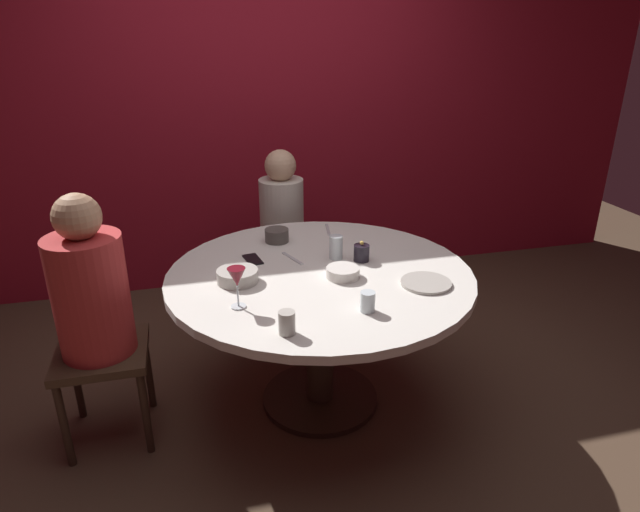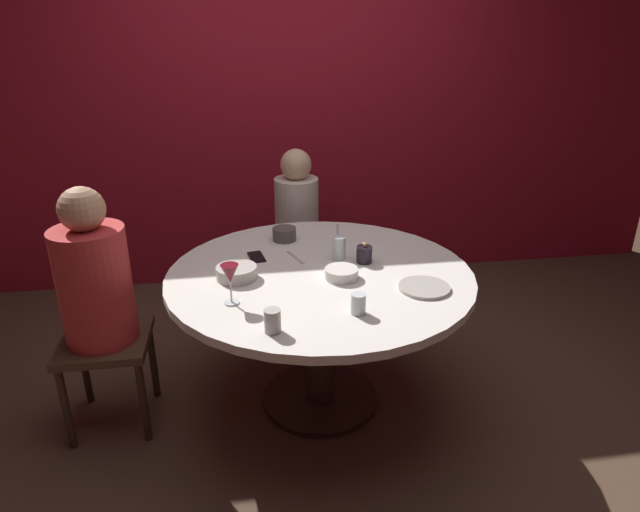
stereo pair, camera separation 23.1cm
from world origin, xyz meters
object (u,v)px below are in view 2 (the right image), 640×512
(wine_glass, at_px, (230,275))
(dinner_plate, at_px, (424,287))
(dining_table, at_px, (320,297))
(candle_holder, at_px, (364,254))
(cup_near_candle, at_px, (358,304))
(seated_diner_left, at_px, (95,287))
(cell_phone, at_px, (256,257))
(seated_diner_back, at_px, (297,215))
(bowl_small_white, at_px, (341,273))
(cup_by_right_diner, at_px, (339,248))
(cup_by_left_diner, at_px, (272,321))
(bowl_serving_large, at_px, (284,234))
(bowl_salad_center, at_px, (237,272))

(wine_glass, bearing_deg, dinner_plate, 0.56)
(dinner_plate, bearing_deg, dining_table, 149.34)
(candle_holder, xyz_separation_m, cup_near_candle, (-0.14, -0.50, 0.00))
(seated_diner_left, bearing_deg, cup_near_candle, -21.00)
(seated_diner_left, relative_size, cell_phone, 8.57)
(seated_diner_back, height_order, bowl_small_white, seated_diner_back)
(seated_diner_left, bearing_deg, cup_by_right_diner, 6.84)
(seated_diner_left, bearing_deg, dinner_plate, -9.94)
(seated_diner_back, distance_m, wine_glass, 1.33)
(candle_holder, distance_m, dinner_plate, 0.39)
(cell_phone, height_order, bowl_small_white, bowl_small_white)
(dining_table, xyz_separation_m, bowl_small_white, (0.09, -0.09, 0.16))
(seated_diner_left, bearing_deg, cup_by_left_diner, -34.38)
(candle_holder, relative_size, bowl_serving_large, 0.81)
(dining_table, height_order, wine_glass, wine_glass)
(dining_table, xyz_separation_m, seated_diner_back, (0.00, 0.99, 0.09))
(dining_table, xyz_separation_m, candle_holder, (0.23, 0.08, 0.18))
(cup_by_right_diner, bearing_deg, cell_phone, 169.01)
(seated_diner_left, relative_size, cup_by_right_diner, 10.05)
(candle_holder, relative_size, wine_glass, 0.59)
(bowl_serving_large, distance_m, cup_by_left_diner, 0.97)
(bowl_small_white, distance_m, cup_by_left_diner, 0.56)
(seated_diner_left, height_order, cell_phone, seated_diner_left)
(dining_table, relative_size, bowl_salad_center, 7.73)
(bowl_small_white, relative_size, cup_by_left_diner, 1.68)
(wine_glass, distance_m, cup_near_candle, 0.54)
(seated_diner_back, height_order, cup_near_candle, seated_diner_back)
(cell_phone, distance_m, bowl_serving_large, 0.28)
(seated_diner_left, height_order, bowl_small_white, seated_diner_left)
(cup_by_right_diner, bearing_deg, dinner_plate, -51.41)
(dining_table, height_order, cup_by_left_diner, cup_by_left_diner)
(seated_diner_left, relative_size, bowl_serving_large, 9.35)
(candle_holder, relative_size, cell_phone, 0.75)
(bowl_serving_large, xyz_separation_m, bowl_salad_center, (-0.26, -0.46, -0.01))
(dining_table, relative_size, seated_diner_back, 1.29)
(seated_diner_back, relative_size, dinner_plate, 4.91)
(dining_table, xyz_separation_m, bowl_salad_center, (-0.39, -0.02, 0.17))
(candle_holder, relative_size, bowl_small_white, 0.67)
(seated_diner_back, xyz_separation_m, cup_by_left_diner, (-0.26, -1.51, 0.09))
(dining_table, bearing_deg, bowl_serving_large, 106.23)
(seated_diner_back, relative_size, bowl_salad_center, 5.98)
(seated_diner_left, distance_m, bowl_serving_large, 1.00)
(bowl_salad_center, distance_m, cup_by_left_diner, 0.52)
(dinner_plate, bearing_deg, cup_near_candle, -152.90)
(candle_holder, relative_size, dinner_plate, 0.46)
(seated_diner_left, height_order, bowl_salad_center, seated_diner_left)
(dining_table, height_order, cup_near_candle, cup_near_candle)
(dining_table, height_order, bowl_salad_center, bowl_salad_center)
(cell_phone, relative_size, cup_by_right_diner, 1.17)
(seated_diner_back, height_order, cup_by_left_diner, seated_diner_back)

